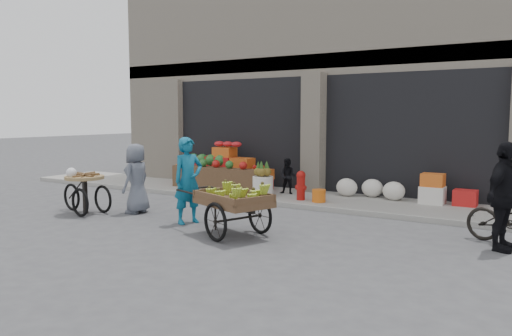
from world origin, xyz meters
The scene contains 14 objects.
ground centered at (0.00, 0.00, 0.00)m, with size 80.00×80.00×0.00m, color #424244.
sidewalk centered at (0.00, 4.10, 0.06)m, with size 18.00×2.20×0.12m, color gray.
building centered at (0.00, 8.03, 3.37)m, with size 14.00×6.45×7.00m.
fruit_display centered at (-2.48, 4.38, 0.67)m, with size 3.10×1.12×1.24m.
pineapple_bin centered at (-0.75, 3.60, 0.37)m, with size 0.52×0.52×0.50m, color silver.
fire_hydrant centered at (0.35, 3.55, 0.50)m, with size 0.22×0.22×0.71m.
orange_bucket centered at (0.85, 3.50, 0.27)m, with size 0.32×0.32×0.30m, color orange.
right_bay_goods centered at (2.61, 4.70, 0.41)m, with size 3.35×0.60×0.70m.
seated_person centered at (-0.35, 4.20, 0.58)m, with size 0.45×0.35×0.93m, color black.
banana_cart centered at (0.69, 0.11, 0.70)m, with size 2.47×1.65×0.96m.
vendor_woman centered at (-0.64, 0.51, 0.86)m, with size 0.63×0.41×1.73m, color #115F82.
tricycle_cart centered at (-3.23, 0.09, 0.57)m, with size 1.45×0.94×0.95m.
vendor_grey centered at (-2.30, 0.74, 0.77)m, with size 0.75×0.49×1.54m, color slate.
cyclist centered at (4.93, 1.54, 0.87)m, with size 1.03×0.43×1.75m, color black.
Camera 1 is at (5.69, -7.18, 2.15)m, focal length 35.00 mm.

